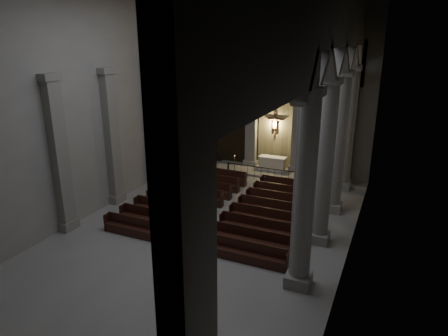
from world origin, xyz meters
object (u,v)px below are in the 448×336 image
altar (272,163)px  worshipper (265,185)px  pews (226,208)px  candle_stand_left (234,168)px  altar_rail (261,171)px  candle_stand_right (306,178)px

altar → worshipper: size_ratio=1.85×
pews → worshipper: bearing=75.0°
altar → candle_stand_left: candle_stand_left is taller
candle_stand_left → pews: size_ratio=0.14×
worshipper → altar_rail: bearing=102.7°
altar_rail → worshipper: 2.40m
worshipper → pews: bearing=-117.8°
candle_stand_right → worshipper: (-2.03, -2.89, 0.18)m
candle_stand_left → altar: bearing=28.2°
altar → altar_rail: size_ratio=0.40×
candle_stand_left → worshipper: 4.52m
altar → candle_stand_left: (-2.52, -1.35, -0.31)m
altar_rail → candle_stand_left: bearing=161.1°
candle_stand_left → pews: bearing=-70.9°
candle_stand_left → worshipper: bearing=-41.2°
altar_rail → worshipper: bearing=-64.5°
altar_rail → worshipper: worshipper is taller
candle_stand_left → pews: 7.22m
altar_rail → candle_stand_right: bearing=13.3°
candle_stand_right → worshipper: bearing=-125.2°
altar → altar_rail: bearing=-94.0°
pews → worshipper: 3.99m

